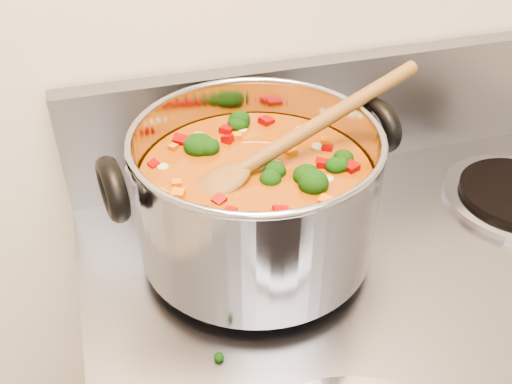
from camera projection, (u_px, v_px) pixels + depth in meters
The scene contains 3 objects.
stockpot at pixel (256, 195), 0.63m from camera, with size 0.33×0.27×0.16m.
wooden_spoon at pixel (273, 151), 0.61m from camera, with size 0.29×0.10×0.10m.
cooktop_crumbs at pixel (142, 383), 0.53m from camera, with size 0.06×0.11×0.01m.
Camera 1 is at (-0.27, 0.83, 1.39)m, focal length 40.00 mm.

